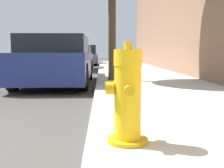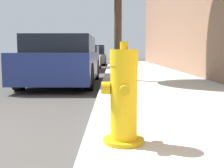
{
  "view_description": "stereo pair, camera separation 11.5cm",
  "coord_description": "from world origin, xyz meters",
  "px_view_note": "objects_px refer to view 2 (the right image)",
  "views": [
    {
      "loc": [
        2.01,
        -2.22,
        0.92
      ],
      "look_at": [
        2.14,
        1.29,
        0.52
      ],
      "focal_mm": 45.0,
      "sensor_mm": 36.0,
      "label": 1
    },
    {
      "loc": [
        2.13,
        -2.22,
        0.92
      ],
      "look_at": [
        2.14,
        1.29,
        0.52
      ],
      "focal_mm": 45.0,
      "sensor_mm": 36.0,
      "label": 2
    }
  ],
  "objects_px": {
    "parked_car_near": "(62,61)",
    "parked_car_far": "(93,56)",
    "parked_car_mid": "(81,58)",
    "fire_hydrant": "(123,98)"
  },
  "relations": [
    {
      "from": "parked_car_near",
      "to": "parked_car_far",
      "type": "height_order",
      "value": "parked_car_far"
    },
    {
      "from": "parked_car_mid",
      "to": "parked_car_far",
      "type": "distance_m",
      "value": 5.52
    },
    {
      "from": "parked_car_far",
      "to": "parked_car_near",
      "type": "bearing_deg",
      "value": -90.42
    },
    {
      "from": "parked_car_near",
      "to": "parked_car_mid",
      "type": "distance_m",
      "value": 6.12
    },
    {
      "from": "parked_car_mid",
      "to": "fire_hydrant",
      "type": "bearing_deg",
      "value": -82.2
    },
    {
      "from": "parked_car_far",
      "to": "fire_hydrant",
      "type": "bearing_deg",
      "value": -85.41
    },
    {
      "from": "parked_car_near",
      "to": "parked_car_mid",
      "type": "xyz_separation_m",
      "value": [
        -0.14,
        6.12,
        -0.06
      ]
    },
    {
      "from": "fire_hydrant",
      "to": "parked_car_near",
      "type": "xyz_separation_m",
      "value": [
        -1.47,
        5.6,
        0.13
      ]
    },
    {
      "from": "fire_hydrant",
      "to": "parked_car_near",
      "type": "relative_size",
      "value": 0.2
    },
    {
      "from": "fire_hydrant",
      "to": "parked_car_near",
      "type": "height_order",
      "value": "parked_car_near"
    }
  ]
}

